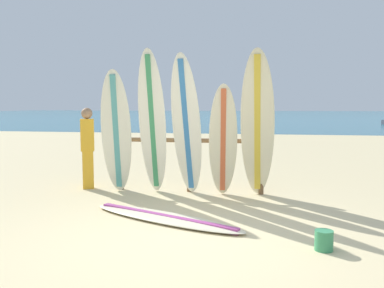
{
  "coord_description": "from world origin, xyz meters",
  "views": [
    {
      "loc": [
        0.87,
        -4.69,
        1.61
      ],
      "look_at": [
        -0.43,
        3.08,
        0.86
      ],
      "focal_mm": 38.93,
      "sensor_mm": 36.0,
      "label": 1
    }
  ],
  "objects_px": {
    "surfboard_leaning_center_right": "(257,125)",
    "sand_bucket": "(324,240)",
    "surfboard_leaning_left": "(152,124)",
    "surfboard_leaning_far_left": "(116,132)",
    "surfboard_leaning_center": "(223,141)",
    "surfboard_lying_on_sand": "(165,218)",
    "surfboard_rack": "(189,154)",
    "surfboard_leaning_center_left": "(187,127)",
    "beachgoer_standing": "(88,144)"
  },
  "relations": [
    {
      "from": "surfboard_leaning_left",
      "to": "sand_bucket",
      "type": "distance_m",
      "value": 3.73
    },
    {
      "from": "surfboard_rack",
      "to": "surfboard_leaning_far_left",
      "type": "height_order",
      "value": "surfboard_leaning_far_left"
    },
    {
      "from": "surfboard_leaning_center_left",
      "to": "sand_bucket",
      "type": "distance_m",
      "value": 3.28
    },
    {
      "from": "beachgoer_standing",
      "to": "surfboard_leaning_center",
      "type": "bearing_deg",
      "value": -5.93
    },
    {
      "from": "surfboard_leaning_center_right",
      "to": "surfboard_lying_on_sand",
      "type": "relative_size",
      "value": 1.0
    },
    {
      "from": "surfboard_rack",
      "to": "surfboard_leaning_center_right",
      "type": "relative_size",
      "value": 1.08
    },
    {
      "from": "surfboard_leaning_left",
      "to": "sand_bucket",
      "type": "height_order",
      "value": "surfboard_leaning_left"
    },
    {
      "from": "surfboard_leaning_center",
      "to": "surfboard_leaning_center_right",
      "type": "distance_m",
      "value": 0.65
    },
    {
      "from": "surfboard_leaning_center_left",
      "to": "surfboard_leaning_center",
      "type": "height_order",
      "value": "surfboard_leaning_center_left"
    },
    {
      "from": "sand_bucket",
      "to": "surfboard_leaning_center",
      "type": "bearing_deg",
      "value": 118.42
    },
    {
      "from": "surfboard_leaning_far_left",
      "to": "surfboard_leaning_center",
      "type": "xyz_separation_m",
      "value": [
        1.91,
        0.08,
        -0.13
      ]
    },
    {
      "from": "surfboard_leaning_center_left",
      "to": "beachgoer_standing",
      "type": "bearing_deg",
      "value": 168.61
    },
    {
      "from": "surfboard_rack",
      "to": "surfboard_leaning_far_left",
      "type": "relative_size",
      "value": 1.23
    },
    {
      "from": "surfboard_rack",
      "to": "surfboard_leaning_center_left",
      "type": "bearing_deg",
      "value": -86.14
    },
    {
      "from": "surfboard_leaning_center_right",
      "to": "surfboard_lying_on_sand",
      "type": "xyz_separation_m",
      "value": [
        -1.25,
        -1.6,
        -1.23
      ]
    },
    {
      "from": "surfboard_leaning_left",
      "to": "surfboard_lying_on_sand",
      "type": "distance_m",
      "value": 2.05
    },
    {
      "from": "surfboard_leaning_far_left",
      "to": "surfboard_lying_on_sand",
      "type": "height_order",
      "value": "surfboard_leaning_far_left"
    },
    {
      "from": "surfboard_lying_on_sand",
      "to": "surfboard_leaning_center_left",
      "type": "bearing_deg",
      "value": 88.33
    },
    {
      "from": "surfboard_rack",
      "to": "surfboard_leaning_center_left",
      "type": "xyz_separation_m",
      "value": [
        0.03,
        -0.45,
        0.52
      ]
    },
    {
      "from": "surfboard_rack",
      "to": "surfboard_leaning_left",
      "type": "bearing_deg",
      "value": -145.42
    },
    {
      "from": "surfboard_leaning_center_right",
      "to": "sand_bucket",
      "type": "height_order",
      "value": "surfboard_leaning_center_right"
    },
    {
      "from": "surfboard_leaning_center_right",
      "to": "beachgoer_standing",
      "type": "bearing_deg",
      "value": 174.92
    },
    {
      "from": "surfboard_leaning_left",
      "to": "surfboard_leaning_center_right",
      "type": "xyz_separation_m",
      "value": [
        1.82,
        0.07,
        -0.01
      ]
    },
    {
      "from": "surfboard_rack",
      "to": "surfboard_leaning_left",
      "type": "height_order",
      "value": "surfboard_leaning_left"
    },
    {
      "from": "surfboard_leaning_center",
      "to": "surfboard_lying_on_sand",
      "type": "bearing_deg",
      "value": -112.31
    },
    {
      "from": "surfboard_leaning_left",
      "to": "surfboard_lying_on_sand",
      "type": "bearing_deg",
      "value": -69.44
    },
    {
      "from": "surfboard_rack",
      "to": "surfboard_leaning_center_left",
      "type": "height_order",
      "value": "surfboard_leaning_center_left"
    },
    {
      "from": "sand_bucket",
      "to": "surfboard_rack",
      "type": "bearing_deg",
      "value": 125.38
    },
    {
      "from": "beachgoer_standing",
      "to": "surfboard_leaning_far_left",
      "type": "bearing_deg",
      "value": -26.28
    },
    {
      "from": "surfboard_rack",
      "to": "surfboard_leaning_center_right",
      "type": "distance_m",
      "value": 1.39
    },
    {
      "from": "surfboard_leaning_center_right",
      "to": "surfboard_leaning_far_left",
      "type": "bearing_deg",
      "value": -178.56
    },
    {
      "from": "surfboard_leaning_center_left",
      "to": "surfboard_leaning_center",
      "type": "relative_size",
      "value": 1.25
    },
    {
      "from": "surfboard_leaning_center",
      "to": "surfboard_lying_on_sand",
      "type": "distance_m",
      "value": 1.99
    },
    {
      "from": "surfboard_leaning_center",
      "to": "sand_bucket",
      "type": "xyz_separation_m",
      "value": [
        1.35,
        -2.5,
        -0.87
      ]
    },
    {
      "from": "surfboard_leaning_left",
      "to": "surfboard_leaning_center_left",
      "type": "height_order",
      "value": "surfboard_leaning_left"
    },
    {
      "from": "surfboard_leaning_far_left",
      "to": "surfboard_leaning_center_left",
      "type": "distance_m",
      "value": 1.29
    },
    {
      "from": "surfboard_rack",
      "to": "surfboard_leaning_far_left",
      "type": "distance_m",
      "value": 1.38
    },
    {
      "from": "surfboard_leaning_far_left",
      "to": "surfboard_lying_on_sand",
      "type": "bearing_deg",
      "value": -51.06
    },
    {
      "from": "surfboard_lying_on_sand",
      "to": "sand_bucket",
      "type": "distance_m",
      "value": 2.21
    },
    {
      "from": "surfboard_leaning_left",
      "to": "sand_bucket",
      "type": "bearing_deg",
      "value": -43.03
    },
    {
      "from": "surfboard_leaning_far_left",
      "to": "surfboard_leaning_center_right",
      "type": "bearing_deg",
      "value": 1.44
    },
    {
      "from": "beachgoer_standing",
      "to": "sand_bucket",
      "type": "distance_m",
      "value": 4.89
    },
    {
      "from": "surfboard_rack",
      "to": "beachgoer_standing",
      "type": "xyz_separation_m",
      "value": [
        -1.96,
        -0.05,
        0.14
      ]
    },
    {
      "from": "surfboard_rack",
      "to": "surfboard_leaning_center",
      "type": "height_order",
      "value": "surfboard_leaning_center"
    },
    {
      "from": "surfboard_leaning_left",
      "to": "surfboard_leaning_center_right",
      "type": "height_order",
      "value": "surfboard_leaning_left"
    },
    {
      "from": "surfboard_leaning_far_left",
      "to": "surfboard_leaning_center_right",
      "type": "height_order",
      "value": "surfboard_leaning_center_right"
    },
    {
      "from": "surfboard_leaning_center_right",
      "to": "sand_bucket",
      "type": "xyz_separation_m",
      "value": [
        0.77,
        -2.49,
        -1.15
      ]
    },
    {
      "from": "surfboard_leaning_far_left",
      "to": "surfboard_lying_on_sand",
      "type": "xyz_separation_m",
      "value": [
        1.24,
        -1.54,
        -1.08
      ]
    },
    {
      "from": "surfboard_leaning_left",
      "to": "surfboard_leaning_center",
      "type": "distance_m",
      "value": 1.27
    },
    {
      "from": "surfboard_leaning_center_left",
      "to": "sand_bucket",
      "type": "xyz_separation_m",
      "value": [
        1.97,
        -2.37,
        -1.12
      ]
    }
  ]
}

